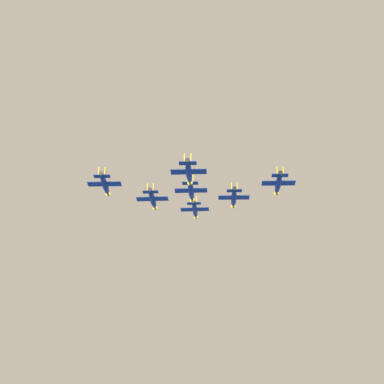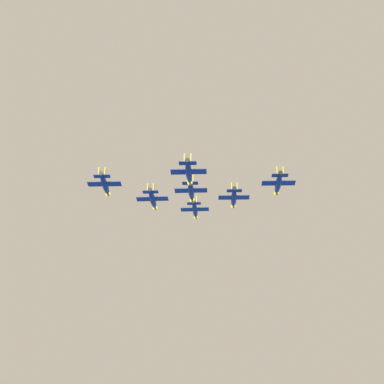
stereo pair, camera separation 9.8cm
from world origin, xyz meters
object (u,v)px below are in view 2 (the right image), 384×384
(jet_lead, at_px, (195,210))
(jet_right_wingman, at_px, (234,198))
(jet_trailing, at_px, (189,172))
(jet_left_wingman, at_px, (153,199))
(jet_slot_rear, at_px, (191,191))
(jet_left_outer, at_px, (105,184))
(jet_right_outer, at_px, (278,184))

(jet_lead, height_order, jet_right_wingman, jet_lead)
(jet_lead, height_order, jet_trailing, jet_lead)
(jet_left_wingman, relative_size, jet_right_wingman, 1.03)
(jet_left_wingman, xyz_separation_m, jet_slot_rear, (-13.40, 16.85, -4.42))
(jet_lead, bearing_deg, jet_right_wingman, -138.70)
(jet_left_outer, xyz_separation_m, jet_trailing, (-27.33, 17.30, -4.02))
(jet_left_outer, bearing_deg, jet_right_wingman, -69.23)
(jet_lead, xyz_separation_m, jet_left_outer, (28.94, 31.87, -4.27))
(jet_left_outer, bearing_deg, jet_left_wingman, -41.01)
(jet_slot_rear, height_order, jet_trailing, jet_slot_rear)
(jet_lead, distance_m, jet_left_outer, 43.26)
(jet_right_wingman, relative_size, jet_left_outer, 0.98)
(jet_lead, relative_size, jet_slot_rear, 0.99)
(jet_right_wingman, height_order, jet_right_outer, jet_right_wingman)
(jet_right_outer, bearing_deg, jet_right_wingman, 39.44)
(jet_trailing, bearing_deg, jet_right_outer, -59.40)
(jet_right_wingman, bearing_deg, jet_left_wingman, 89.12)
(jet_left_wingman, xyz_separation_m, jet_trailing, (-12.86, 33.24, -5.63))
(jet_left_wingman, bearing_deg, jet_left_outer, 140.76)
(jet_right_wingman, xyz_separation_m, jet_slot_rear, (14.47, 15.94, -4.43))
(jet_lead, relative_size, jet_right_outer, 0.96)
(jet_left_wingman, bearing_deg, jet_lead, -39.24)
(jet_lead, distance_m, jet_slot_rear, 33.56)
(jet_left_wingman, bearing_deg, jet_slot_rear, -138.51)
(jet_left_wingman, height_order, jet_slot_rear, jet_left_wingman)
(jet_trailing, bearing_deg, jet_lead, 0.14)
(jet_right_wingman, height_order, jet_left_outer, jet_right_wingman)
(jet_lead, distance_m, jet_left_wingman, 21.69)
(jet_left_outer, xyz_separation_m, jet_slot_rear, (-27.87, 0.91, -2.81))
(jet_right_outer, bearing_deg, jet_trailing, 119.54)
(jet_left_outer, height_order, jet_right_outer, jet_left_outer)
(jet_lead, xyz_separation_m, jet_right_outer, (-26.79, 33.69, -5.03))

